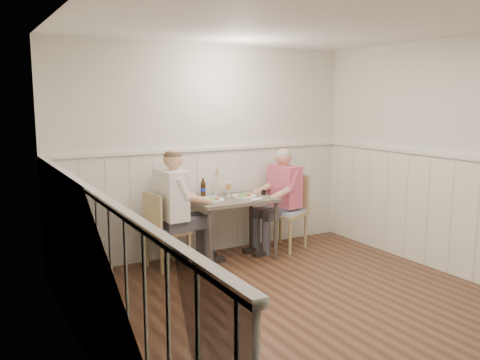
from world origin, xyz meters
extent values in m
plane|color=#412416|center=(0.00, 0.00, 0.00)|extent=(4.50, 4.50, 0.00)
cube|color=silver|center=(0.00, 2.25, 1.30)|extent=(4.00, 0.04, 2.60)
cube|color=silver|center=(-2.00, 0.00, 1.30)|extent=(0.04, 4.50, 2.60)
cube|color=silver|center=(2.00, 0.00, 1.30)|extent=(0.04, 4.50, 2.60)
cube|color=white|center=(0.00, 0.00, 2.59)|extent=(4.00, 4.50, 0.02)
cube|color=silver|center=(0.00, 2.23, 0.65)|extent=(3.98, 0.03, 1.30)
cube|color=silver|center=(-1.99, 0.00, 0.65)|extent=(0.03, 4.48, 1.30)
cube|color=silver|center=(1.99, 0.00, 0.65)|extent=(0.03, 4.48, 1.30)
cube|color=silver|center=(0.00, 2.22, 1.32)|extent=(3.98, 0.06, 0.04)
cube|color=silver|center=(-1.97, 0.00, 1.32)|extent=(0.06, 4.48, 0.04)
cube|color=silver|center=(1.97, 0.00, 1.32)|extent=(0.06, 4.48, 0.04)
cube|color=#4C4439|center=(0.13, 1.84, 0.73)|extent=(0.99, 0.70, 0.04)
cylinder|color=#3F3833|center=(-0.32, 1.54, 0.35)|extent=(0.05, 0.05, 0.71)
cylinder|color=#3F3833|center=(-0.32, 2.14, 0.35)|extent=(0.05, 0.05, 0.71)
cylinder|color=#3F3833|center=(0.57, 1.54, 0.35)|extent=(0.05, 0.05, 0.71)
cylinder|color=#3F3833|center=(0.57, 2.14, 0.35)|extent=(0.05, 0.05, 0.71)
cube|color=tan|center=(0.91, 1.85, 0.47)|extent=(0.60, 0.60, 0.04)
cube|color=#43659E|center=(0.91, 1.85, 0.50)|extent=(0.54, 0.54, 0.03)
cube|color=tan|center=(1.10, 1.93, 0.73)|extent=(0.22, 0.43, 0.48)
cylinder|color=tan|center=(1.17, 1.75, 0.22)|extent=(0.04, 0.04, 0.44)
cylinder|color=tan|center=(0.82, 1.59, 0.22)|extent=(0.04, 0.04, 0.44)
cylinder|color=tan|center=(1.01, 2.10, 0.22)|extent=(0.04, 0.04, 0.44)
cylinder|color=tan|center=(0.66, 1.94, 0.22)|extent=(0.04, 0.04, 0.44)
cube|color=tan|center=(-0.69, 1.88, 0.43)|extent=(0.48, 0.48, 0.04)
cube|color=#43659E|center=(-0.69, 1.88, 0.47)|extent=(0.43, 0.43, 0.03)
cube|color=tan|center=(-0.88, 1.86, 0.67)|extent=(0.09, 0.42, 0.44)
cylinder|color=tan|center=(-0.90, 2.04, 0.21)|extent=(0.04, 0.04, 0.41)
cylinder|color=tan|center=(-0.54, 2.09, 0.21)|extent=(0.04, 0.04, 0.41)
cylinder|color=tan|center=(-0.85, 1.68, 0.21)|extent=(0.04, 0.04, 0.41)
cylinder|color=tan|center=(-0.49, 1.73, 0.21)|extent=(0.04, 0.04, 0.41)
cube|color=#3F3F47|center=(0.91, 1.89, 0.22)|extent=(0.48, 0.45, 0.44)
cube|color=#3F3F47|center=(0.72, 1.86, 0.50)|extent=(0.46, 0.41, 0.13)
cube|color=#FB577D|center=(0.91, 1.89, 0.82)|extent=(0.30, 0.46, 0.54)
sphere|color=tan|center=(0.91, 1.89, 1.21)|extent=(0.21, 0.21, 0.21)
sphere|color=#A5A5A0|center=(0.91, 1.89, 1.24)|extent=(0.20, 0.20, 0.20)
cube|color=black|center=(0.57, 1.83, 0.83)|extent=(0.03, 0.07, 0.13)
cube|color=#3F3F47|center=(-0.64, 1.83, 0.23)|extent=(0.48, 0.44, 0.46)
cube|color=#3F3F47|center=(-0.43, 1.85, 0.52)|extent=(0.45, 0.40, 0.13)
cube|color=white|center=(-0.64, 1.83, 0.87)|extent=(0.27, 0.47, 0.56)
sphere|color=tan|center=(-0.64, 1.83, 1.27)|extent=(0.23, 0.23, 0.23)
sphere|color=#4C3828|center=(-0.64, 1.83, 1.30)|extent=(0.22, 0.22, 0.22)
cylinder|color=white|center=(0.29, 1.84, 0.76)|extent=(0.29, 0.29, 0.02)
ellipsoid|color=#3F722D|center=(0.25, 1.80, 0.80)|extent=(0.14, 0.12, 0.05)
sphere|color=#9D8057|center=(0.36, 1.85, 0.79)|extent=(0.04, 0.04, 0.04)
cube|color=#994E49|center=(0.32, 1.90, 0.78)|extent=(0.09, 0.05, 0.01)
cylinder|color=white|center=(0.38, 1.90, 0.79)|extent=(0.06, 0.06, 0.03)
cylinder|color=white|center=(-0.14, 1.81, 0.76)|extent=(0.26, 0.26, 0.02)
ellipsoid|color=#3F722D|center=(-0.18, 1.78, 0.79)|extent=(0.13, 0.11, 0.05)
sphere|color=#9D8057|center=(-0.08, 1.82, 0.79)|extent=(0.04, 0.04, 0.04)
cylinder|color=silver|center=(0.20, 2.07, 0.75)|extent=(0.06, 0.06, 0.01)
cylinder|color=silver|center=(0.20, 2.07, 0.79)|extent=(0.01, 0.01, 0.07)
cone|color=gold|center=(0.20, 2.07, 0.85)|extent=(0.06, 0.06, 0.06)
cylinder|color=silver|center=(0.20, 2.07, 0.90)|extent=(0.06, 0.06, 0.03)
cylinder|color=silver|center=(0.15, 1.97, 0.75)|extent=(0.06, 0.06, 0.01)
cylinder|color=silver|center=(0.15, 1.97, 0.80)|extent=(0.01, 0.01, 0.08)
cone|color=gold|center=(0.15, 1.97, 0.87)|extent=(0.07, 0.07, 0.07)
cylinder|color=silver|center=(0.15, 1.97, 0.92)|extent=(0.07, 0.07, 0.03)
cylinder|color=black|center=(-0.14, 2.10, 0.83)|extent=(0.06, 0.06, 0.17)
cone|color=black|center=(-0.14, 2.10, 0.93)|extent=(0.06, 0.06, 0.04)
cylinder|color=black|center=(-0.14, 2.10, 0.96)|extent=(0.03, 0.03, 0.03)
cylinder|color=#152BA4|center=(-0.14, 2.10, 0.84)|extent=(0.06, 0.06, 0.04)
cylinder|color=white|center=(0.28, 1.53, 0.77)|extent=(0.18, 0.08, 0.04)
cylinder|color=silver|center=(0.05, 2.13, 0.79)|extent=(0.04, 0.04, 0.07)
cylinder|color=tan|center=(0.05, 2.13, 0.91)|extent=(0.02, 0.02, 0.23)
cone|color=tan|center=(0.05, 2.13, 1.06)|extent=(0.03, 0.03, 0.08)
cube|color=#43659E|center=(-0.12, 2.00, 0.75)|extent=(0.32, 0.27, 0.01)
camera|label=1|loc=(-2.74, -3.48, 1.93)|focal=38.00mm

